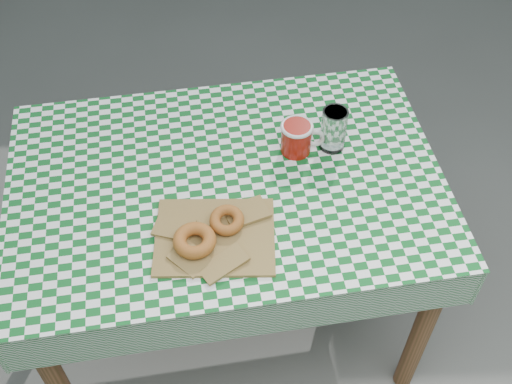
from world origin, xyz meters
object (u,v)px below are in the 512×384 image
table (230,258)px  drinking_glass (334,129)px  paper_bag (215,236)px  coffee_mug (296,138)px

table → drinking_glass: bearing=14.6°
paper_bag → coffee_mug: bearing=52.4°
table → paper_bag: 0.44m
paper_bag → drinking_glass: drinking_glass is taller
coffee_mug → drinking_glass: bearing=9.8°
drinking_glass → table: bearing=-158.7°
table → drinking_glass: size_ratio=8.96×
table → drinking_glass: 0.56m
table → paper_bag: paper_bag is taller
paper_bag → drinking_glass: 0.47m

